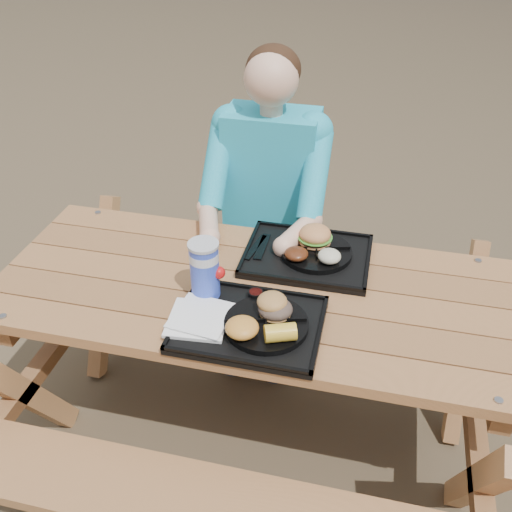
# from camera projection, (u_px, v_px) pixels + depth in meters

# --- Properties ---
(ground) EXTENTS (60.00, 60.00, 0.00)m
(ground) POSITION_uv_depth(u_px,v_px,m) (256.00, 430.00, 2.37)
(ground) COLOR #999999
(ground) RESTS_ON ground
(picnic_table) EXTENTS (1.80, 1.49, 0.75)m
(picnic_table) POSITION_uv_depth(u_px,v_px,m) (256.00, 366.00, 2.15)
(picnic_table) COLOR #999999
(picnic_table) RESTS_ON ground
(tray_near) EXTENTS (0.45, 0.35, 0.02)m
(tray_near) POSITION_uv_depth(u_px,v_px,m) (249.00, 325.00, 1.77)
(tray_near) COLOR black
(tray_near) RESTS_ON picnic_table
(tray_far) EXTENTS (0.45, 0.35, 0.02)m
(tray_far) POSITION_uv_depth(u_px,v_px,m) (307.00, 257.00, 2.07)
(tray_far) COLOR black
(tray_far) RESTS_ON picnic_table
(plate_near) EXTENTS (0.26, 0.26, 0.02)m
(plate_near) POSITION_uv_depth(u_px,v_px,m) (266.00, 324.00, 1.74)
(plate_near) COLOR black
(plate_near) RESTS_ON tray_near
(plate_far) EXTENTS (0.26, 0.26, 0.02)m
(plate_far) POSITION_uv_depth(u_px,v_px,m) (316.00, 252.00, 2.06)
(plate_far) COLOR black
(plate_far) RESTS_ON tray_far
(napkin_stack) EXTENTS (0.20, 0.20, 0.02)m
(napkin_stack) POSITION_uv_depth(u_px,v_px,m) (198.00, 319.00, 1.76)
(napkin_stack) COLOR white
(napkin_stack) RESTS_ON tray_near
(soda_cup) EXTENTS (0.09, 0.09, 0.19)m
(soda_cup) POSITION_uv_depth(u_px,v_px,m) (205.00, 271.00, 1.83)
(soda_cup) COLOR blue
(soda_cup) RESTS_ON tray_near
(condiment_bbq) EXTENTS (0.05, 0.05, 0.03)m
(condiment_bbq) POSITION_uv_depth(u_px,v_px,m) (256.00, 295.00, 1.85)
(condiment_bbq) COLOR black
(condiment_bbq) RESTS_ON tray_near
(condiment_mustard) EXTENTS (0.05, 0.05, 0.03)m
(condiment_mustard) POSITION_uv_depth(u_px,v_px,m) (277.00, 299.00, 1.84)
(condiment_mustard) COLOR yellow
(condiment_mustard) RESTS_ON tray_near
(sandwich) EXTENTS (0.10, 0.10, 0.10)m
(sandwich) POSITION_uv_depth(u_px,v_px,m) (276.00, 301.00, 1.74)
(sandwich) COLOR #BC8242
(sandwich) RESTS_ON plate_near
(mac_cheese) EXTENTS (0.10, 0.10, 0.05)m
(mac_cheese) POSITION_uv_depth(u_px,v_px,m) (242.00, 328.00, 1.68)
(mac_cheese) COLOR gold
(mac_cheese) RESTS_ON plate_near
(corn_cob) EXTENTS (0.12, 0.12, 0.05)m
(corn_cob) POSITION_uv_depth(u_px,v_px,m) (280.00, 333.00, 1.66)
(corn_cob) COLOR yellow
(corn_cob) RESTS_ON plate_near
(cutlery_far) EXTENTS (0.03, 0.17, 0.01)m
(cutlery_far) POSITION_uv_depth(u_px,v_px,m) (262.00, 247.00, 2.10)
(cutlery_far) COLOR black
(cutlery_far) RESTS_ON tray_far
(burger) EXTENTS (0.12, 0.12, 0.11)m
(burger) POSITION_uv_depth(u_px,v_px,m) (315.00, 230.00, 2.07)
(burger) COLOR #D8884C
(burger) RESTS_ON plate_far
(baked_beans) EXTENTS (0.08, 0.08, 0.04)m
(baked_beans) POSITION_uv_depth(u_px,v_px,m) (296.00, 254.00, 2.00)
(baked_beans) COLOR #572611
(baked_beans) RESTS_ON plate_far
(potato_salad) EXTENTS (0.08, 0.08, 0.05)m
(potato_salad) POSITION_uv_depth(u_px,v_px,m) (329.00, 256.00, 1.98)
(potato_salad) COLOR beige
(potato_salad) RESTS_ON plate_far
(diner) EXTENTS (0.48, 0.84, 1.28)m
(diner) POSITION_uv_depth(u_px,v_px,m) (270.00, 220.00, 2.52)
(diner) COLOR teal
(diner) RESTS_ON ground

